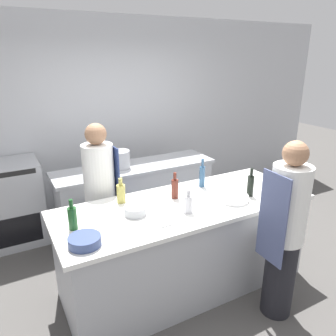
{
  "coord_description": "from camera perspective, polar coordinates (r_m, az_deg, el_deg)",
  "views": [
    {
      "loc": [
        -1.52,
        -2.44,
        2.29
      ],
      "look_at": [
        0.0,
        0.35,
        1.18
      ],
      "focal_mm": 35.0,
      "sensor_mm": 36.0,
      "label": 1
    }
  ],
  "objects": [
    {
      "name": "prep_counter",
      "position": [
        3.4,
        2.9,
        -13.14
      ],
      "size": [
        2.5,
        0.95,
        0.93
      ],
      "color": "#A8AAAF",
      "rests_on": "ground_plane"
    },
    {
      "name": "oven_range",
      "position": [
        4.55,
        -26.29,
        -5.66
      ],
      "size": [
        0.84,
        0.65,
        1.05
      ],
      "color": "#A8AAAF",
      "rests_on": "ground_plane"
    },
    {
      "name": "bottle_vinegar",
      "position": [
        2.79,
        -16.3,
        -8.29
      ],
      "size": [
        0.07,
        0.07,
        0.26
      ],
      "color": "#19471E",
      "rests_on": "prep_counter"
    },
    {
      "name": "bowl_prep_small",
      "position": [
        2.58,
        -14.31,
        -12.2
      ],
      "size": [
        0.25,
        0.25,
        0.07
      ],
      "color": "navy",
      "rests_on": "prep_counter"
    },
    {
      "name": "bottle_sauce",
      "position": [
        3.24,
        1.19,
        -3.51
      ],
      "size": [
        0.07,
        0.07,
        0.27
      ],
      "color": "#5B2319",
      "rests_on": "prep_counter"
    },
    {
      "name": "chef_at_prep_near",
      "position": [
        3.04,
        19.65,
        -10.57
      ],
      "size": [
        0.34,
        0.32,
        1.65
      ],
      "rotation": [
        0.0,
        0.0,
        1.54
      ],
      "color": "black",
      "rests_on": "ground_plane"
    },
    {
      "name": "cutting_board",
      "position": [
        2.88,
        0.12,
        -8.73
      ],
      "size": [
        0.28,
        0.23,
        0.01
      ],
      "color": "white",
      "rests_on": "prep_counter"
    },
    {
      "name": "bowl_mixing_large",
      "position": [
        2.95,
        -5.73,
        -7.37
      ],
      "size": [
        0.2,
        0.2,
        0.08
      ],
      "color": "#B7BABC",
      "rests_on": "prep_counter"
    },
    {
      "name": "bowl_ceramic_blue",
      "position": [
        3.27,
        11.42,
        -5.16
      ],
      "size": [
        0.28,
        0.28,
        0.06
      ],
      "color": "white",
      "rests_on": "prep_counter"
    },
    {
      "name": "ground_plane",
      "position": [
        3.67,
        2.77,
        -19.27
      ],
      "size": [
        16.0,
        16.0,
        0.0
      ],
      "primitive_type": "plane",
      "color": "#4C4947"
    },
    {
      "name": "wall_back",
      "position": [
        4.89,
        -10.12,
        8.56
      ],
      "size": [
        8.0,
        0.06,
        2.8
      ],
      "color": "silver",
      "rests_on": "ground_plane"
    },
    {
      "name": "bottle_water",
      "position": [
        2.96,
        3.52,
        -6.18
      ],
      "size": [
        0.09,
        0.09,
        0.22
      ],
      "color": "silver",
      "rests_on": "prep_counter"
    },
    {
      "name": "stockpot",
      "position": [
        4.13,
        -8.54,
        1.48
      ],
      "size": [
        0.27,
        0.27,
        0.22
      ],
      "color": "#A8AAAF",
      "rests_on": "pass_counter"
    },
    {
      "name": "chef_at_stove",
      "position": [
        3.6,
        -11.64,
        -5.05
      ],
      "size": [
        0.34,
        0.32,
        1.64
      ],
      "rotation": [
        0.0,
        0.0,
        -1.52
      ],
      "color": "black",
      "rests_on": "ground_plane"
    },
    {
      "name": "bottle_cooking_oil",
      "position": [
        3.18,
        -8.18,
        -4.3
      ],
      "size": [
        0.08,
        0.08,
        0.25
      ],
      "color": "#B2A84C",
      "rests_on": "prep_counter"
    },
    {
      "name": "pass_counter",
      "position": [
        4.4,
        -5.51,
        -5.28
      ],
      "size": [
        2.1,
        0.58,
        0.93
      ],
      "color": "#A8AAAF",
      "rests_on": "ground_plane"
    },
    {
      "name": "bottle_olive_oil",
      "position": [
        3.38,
        14.16,
        -2.91
      ],
      "size": [
        0.07,
        0.07,
        0.29
      ],
      "color": "black",
      "rests_on": "prep_counter"
    },
    {
      "name": "bottle_wine",
      "position": [
        3.53,
        5.96,
        -1.34
      ],
      "size": [
        0.06,
        0.06,
        0.31
      ],
      "color": "#2D5175",
      "rests_on": "prep_counter"
    }
  ]
}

